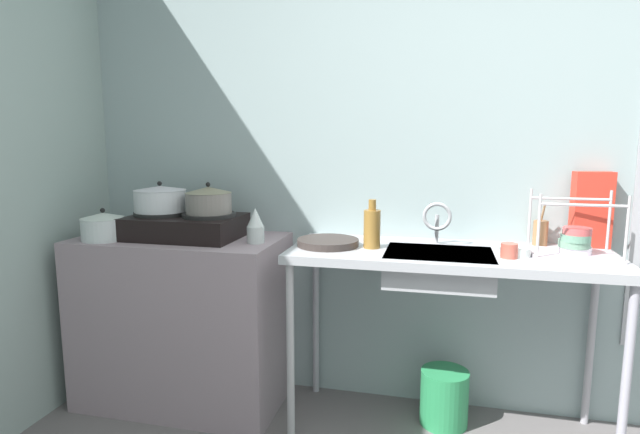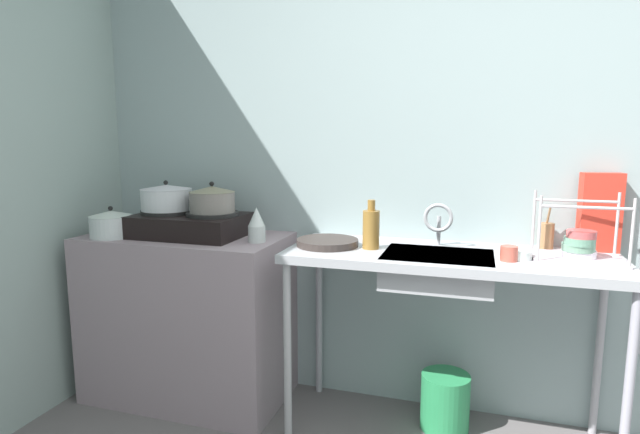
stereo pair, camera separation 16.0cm
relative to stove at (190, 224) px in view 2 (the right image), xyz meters
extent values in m
cube|color=#8FA2A3|center=(1.69, 0.33, 0.42)|extent=(5.47, 0.10, 2.75)
cube|color=gray|center=(-0.03, 0.00, -0.51)|extent=(1.05, 0.56, 0.89)
cube|color=#A7A9AF|center=(1.32, 0.00, -0.08)|extent=(1.46, 0.56, 0.04)
cylinder|color=#ABA8AC|center=(0.64, -0.24, -0.53)|extent=(0.04, 0.04, 0.85)
cylinder|color=#A5A2AF|center=(2.01, -0.24, -0.53)|extent=(0.04, 0.04, 0.85)
cylinder|color=#A4A4AD|center=(0.64, 0.24, -0.53)|extent=(0.04, 0.04, 0.85)
cylinder|color=#A6A2AA|center=(2.01, 0.24, -0.53)|extent=(0.04, 0.04, 0.85)
cube|color=black|center=(0.00, 0.00, -0.01)|extent=(0.57, 0.38, 0.11)
cylinder|color=black|center=(-0.14, 0.00, 0.06)|extent=(0.27, 0.27, 0.02)
cylinder|color=black|center=(0.14, 0.00, 0.06)|extent=(0.27, 0.27, 0.02)
cylinder|color=silver|center=(-0.14, 0.00, 0.12)|extent=(0.26, 0.26, 0.11)
cone|color=silver|center=(-0.14, 0.00, 0.19)|extent=(0.27, 0.27, 0.02)
sphere|color=black|center=(-0.14, 0.00, 0.21)|extent=(0.02, 0.02, 0.02)
cylinder|color=slate|center=(0.14, 0.00, 0.12)|extent=(0.23, 0.23, 0.10)
cone|color=gray|center=(0.14, 0.00, 0.19)|extent=(0.23, 0.23, 0.03)
sphere|color=black|center=(0.14, 0.00, 0.22)|extent=(0.02, 0.02, 0.02)
cylinder|color=silver|center=(-0.37, -0.15, -0.01)|extent=(0.22, 0.22, 0.11)
cone|color=silver|center=(-0.37, -0.15, 0.06)|extent=(0.22, 0.22, 0.03)
sphere|color=black|center=(-0.37, -0.15, 0.09)|extent=(0.02, 0.02, 0.02)
cylinder|color=silver|center=(0.40, -0.04, -0.02)|extent=(0.09, 0.09, 0.08)
cone|color=silver|center=(0.40, -0.04, 0.06)|extent=(0.08, 0.08, 0.09)
cube|color=#A7A9AF|center=(1.28, -0.05, -0.13)|extent=(0.48, 0.36, 0.14)
cylinder|color=#A7A9AF|center=(1.26, 0.16, 0.01)|extent=(0.02, 0.02, 0.14)
torus|color=#A7A9AF|center=(1.26, 0.10, 0.08)|extent=(0.14, 0.02, 0.14)
cylinder|color=#332B28|center=(0.76, -0.02, -0.05)|extent=(0.30, 0.30, 0.03)
cylinder|color=#BBB2B5|center=(1.68, -0.10, 0.08)|extent=(0.01, 0.01, 0.28)
cylinder|color=#BBB2B5|center=(2.01, -0.10, 0.08)|extent=(0.01, 0.01, 0.28)
cylinder|color=#BBB2B5|center=(1.68, 0.13, 0.08)|extent=(0.01, 0.01, 0.28)
cylinder|color=#BBB2B5|center=(2.01, 0.13, 0.08)|extent=(0.01, 0.01, 0.28)
cylinder|color=#BBB2B5|center=(1.85, -0.10, 0.17)|extent=(0.33, 0.01, 0.01)
cylinder|color=#BBB2B5|center=(1.85, 0.13, 0.17)|extent=(0.33, 0.01, 0.01)
cube|color=#C2AEBB|center=(1.85, 0.02, -0.06)|extent=(0.35, 0.25, 0.01)
cylinder|color=white|center=(1.85, 0.02, -0.04)|extent=(0.14, 0.14, 0.03)
cylinder|color=slate|center=(1.85, 0.01, -0.01)|extent=(0.13, 0.13, 0.03)
cylinder|color=slate|center=(1.85, 0.01, 0.02)|extent=(0.12, 0.12, 0.03)
cylinder|color=#BE4E4F|center=(1.86, 0.01, 0.05)|extent=(0.12, 0.12, 0.03)
cylinder|color=#C25343|center=(1.57, -0.09, -0.03)|extent=(0.07, 0.07, 0.06)
cylinder|color=silver|center=(1.60, -0.03, -0.05)|extent=(0.13, 0.13, 0.04)
cylinder|color=olive|center=(0.97, -0.02, 0.03)|extent=(0.08, 0.08, 0.18)
cylinder|color=olive|center=(0.97, -0.02, 0.14)|extent=(0.04, 0.04, 0.05)
cube|color=red|center=(1.96, 0.23, 0.11)|extent=(0.18, 0.09, 0.36)
cylinder|color=#996B44|center=(1.75, 0.23, 0.00)|extent=(0.07, 0.07, 0.12)
cylinder|color=olive|center=(1.75, 0.23, 0.06)|extent=(0.03, 0.06, 0.17)
cylinder|color=#2C8E52|center=(1.33, 0.07, -0.82)|extent=(0.23, 0.23, 0.27)
camera|label=1|loc=(1.28, -2.33, 0.44)|focal=28.27mm
camera|label=2|loc=(1.43, -2.28, 0.44)|focal=28.27mm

